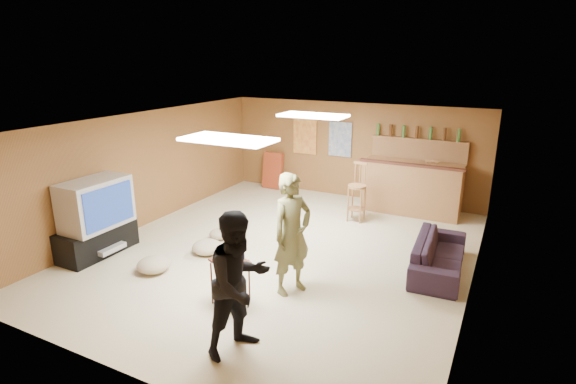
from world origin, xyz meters
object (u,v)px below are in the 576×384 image
at_px(tv_body, 96,204).
at_px(person_black, 239,283).
at_px(sofa, 439,255).
at_px(person_olive, 292,234).
at_px(bar_counter, 411,188).
at_px(tray_table, 231,281).

bearing_deg(tv_body, person_black, -17.37).
height_order(person_black, sofa, person_black).
height_order(person_olive, person_black, person_olive).
bearing_deg(tv_body, person_olive, 6.10).
relative_size(bar_counter, person_olive, 1.16).
relative_size(tv_body, person_black, 0.66).
relative_size(person_olive, person_black, 1.04).
xyz_separation_m(bar_counter, person_olive, (-0.76, -4.09, 0.31)).
height_order(tv_body, person_olive, person_olive).
bearing_deg(person_black, tray_table, 60.51).
bearing_deg(bar_counter, sofa, -68.41).
distance_m(sofa, tray_table, 3.24).
bearing_deg(sofa, bar_counter, 18.07).
height_order(person_olive, sofa, person_olive).
xyz_separation_m(sofa, tray_table, (-2.34, -2.24, 0.05)).
relative_size(person_black, tray_table, 2.69).
bearing_deg(person_olive, tv_body, 121.06).
xyz_separation_m(bar_counter, tray_table, (-1.35, -4.74, -0.24)).
relative_size(bar_counter, tray_table, 3.25).
bearing_deg(person_black, person_olive, 23.40).
distance_m(bar_counter, person_olive, 4.17).
xyz_separation_m(person_black, tray_table, (-0.67, 0.80, -0.52)).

